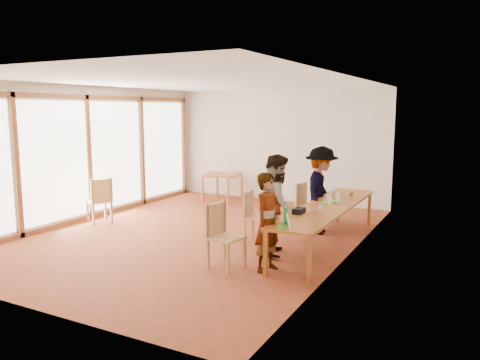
# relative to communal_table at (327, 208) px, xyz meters

# --- Properties ---
(ground) EXTENTS (8.00, 8.00, 0.00)m
(ground) POSITION_rel_communal_table_xyz_m (-2.50, -0.37, -0.70)
(ground) COLOR #933923
(ground) RESTS_ON ground
(wall_back) EXTENTS (6.00, 0.10, 3.00)m
(wall_back) POSITION_rel_communal_table_xyz_m (-2.50, 3.63, 0.80)
(wall_back) COLOR beige
(wall_back) RESTS_ON ground
(wall_front) EXTENTS (6.00, 0.10, 3.00)m
(wall_front) POSITION_rel_communal_table_xyz_m (-2.50, -4.37, 0.80)
(wall_front) COLOR beige
(wall_front) RESTS_ON ground
(wall_right) EXTENTS (0.10, 8.00, 3.00)m
(wall_right) POSITION_rel_communal_table_xyz_m (0.50, -0.37, 0.80)
(wall_right) COLOR beige
(wall_right) RESTS_ON ground
(window_wall) EXTENTS (0.10, 8.00, 3.00)m
(window_wall) POSITION_rel_communal_table_xyz_m (-5.46, -0.37, 0.80)
(window_wall) COLOR white
(window_wall) RESTS_ON ground
(ceiling) EXTENTS (6.00, 8.00, 0.04)m
(ceiling) POSITION_rel_communal_table_xyz_m (-2.50, -0.37, 2.32)
(ceiling) COLOR white
(ceiling) RESTS_ON wall_back
(communal_table) EXTENTS (0.80, 4.00, 0.75)m
(communal_table) POSITION_rel_communal_table_xyz_m (0.00, 0.00, 0.00)
(communal_table) COLOR #AA6525
(communal_table) RESTS_ON ground
(side_table) EXTENTS (0.90, 0.90, 0.75)m
(side_table) POSITION_rel_communal_table_xyz_m (-3.82, 2.83, -0.03)
(side_table) COLOR #AA6525
(side_table) RESTS_ON ground
(chair_near) EXTENTS (0.55, 0.55, 0.54)m
(chair_near) POSITION_rel_communal_table_xyz_m (-1.15, -1.87, -0.08)
(chair_near) COLOR tan
(chair_near) RESTS_ON ground
(chair_mid) EXTENTS (0.47, 0.47, 0.50)m
(chair_mid) POSITION_rel_communal_table_xyz_m (-1.38, -0.25, -0.12)
(chair_mid) COLOR tan
(chair_mid) RESTS_ON ground
(chair_far) EXTENTS (0.37, 0.37, 0.43)m
(chair_far) POSITION_rel_communal_table_xyz_m (-1.06, 1.64, -0.21)
(chair_far) COLOR tan
(chair_far) RESTS_ON ground
(chair_empty) EXTENTS (0.51, 0.51, 0.50)m
(chair_empty) POSITION_rel_communal_table_xyz_m (-0.85, 1.16, -0.13)
(chair_empty) COLOR tan
(chair_empty) RESTS_ON ground
(chair_spare) EXTENTS (0.63, 0.63, 0.53)m
(chair_spare) POSITION_rel_communal_table_xyz_m (-4.90, -0.62, -0.09)
(chair_spare) COLOR tan
(chair_spare) RESTS_ON ground
(person_near) EXTENTS (0.45, 0.61, 1.53)m
(person_near) POSITION_rel_communal_table_xyz_m (-0.41, -1.70, 0.06)
(person_near) COLOR gray
(person_near) RESTS_ON ground
(person_mid) EXTENTS (0.86, 0.99, 1.73)m
(person_mid) POSITION_rel_communal_table_xyz_m (-0.62, -0.83, 0.16)
(person_mid) COLOR gray
(person_mid) RESTS_ON ground
(person_far) EXTENTS (0.80, 1.21, 1.76)m
(person_far) POSITION_rel_communal_table_xyz_m (-0.40, 0.83, 0.18)
(person_far) COLOR gray
(person_far) RESTS_ON ground
(laptop_near) EXTENTS (0.27, 0.29, 0.20)m
(laptop_near) POSITION_rel_communal_table_xyz_m (-0.09, -1.79, 0.10)
(laptop_near) COLOR green
(laptop_near) RESTS_ON communal_table
(laptop_mid) EXTENTS (0.19, 0.22, 0.18)m
(laptop_mid) POSITION_rel_communal_table_xyz_m (-0.06, 0.18, 0.10)
(laptop_mid) COLOR green
(laptop_mid) RESTS_ON communal_table
(laptop_far) EXTENTS (0.20, 0.23, 0.18)m
(laptop_far) POSITION_rel_communal_table_xyz_m (0.05, 0.37, 0.10)
(laptop_far) COLOR green
(laptop_far) RESTS_ON communal_table
(yellow_mug) EXTENTS (0.14, 0.14, 0.09)m
(yellow_mug) POSITION_rel_communal_table_xyz_m (0.09, 1.31, 0.09)
(yellow_mug) COLOR yellow
(yellow_mug) RESTS_ON communal_table
(green_bottle) EXTENTS (0.07, 0.07, 0.28)m
(green_bottle) POSITION_rel_communal_table_xyz_m (-0.13, -1.69, 0.19)
(green_bottle) COLOR #1E7E43
(green_bottle) RESTS_ON communal_table
(clear_glass) EXTENTS (0.07, 0.07, 0.09)m
(clear_glass) POSITION_rel_communal_table_xyz_m (-0.01, -0.36, 0.09)
(clear_glass) COLOR silver
(clear_glass) RESTS_ON communal_table
(condiment_cup) EXTENTS (0.08, 0.08, 0.06)m
(condiment_cup) POSITION_rel_communal_table_xyz_m (-0.27, 1.31, 0.08)
(condiment_cup) COLOR white
(condiment_cup) RESTS_ON communal_table
(pink_phone) EXTENTS (0.05, 0.10, 0.01)m
(pink_phone) POSITION_rel_communal_table_xyz_m (-0.27, 0.07, 0.05)
(pink_phone) COLOR #D4336C
(pink_phone) RESTS_ON communal_table
(black_pouch) EXTENTS (0.16, 0.26, 0.09)m
(black_pouch) POSITION_rel_communal_table_xyz_m (-0.24, -0.82, 0.09)
(black_pouch) COLOR black
(black_pouch) RESTS_ON communal_table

